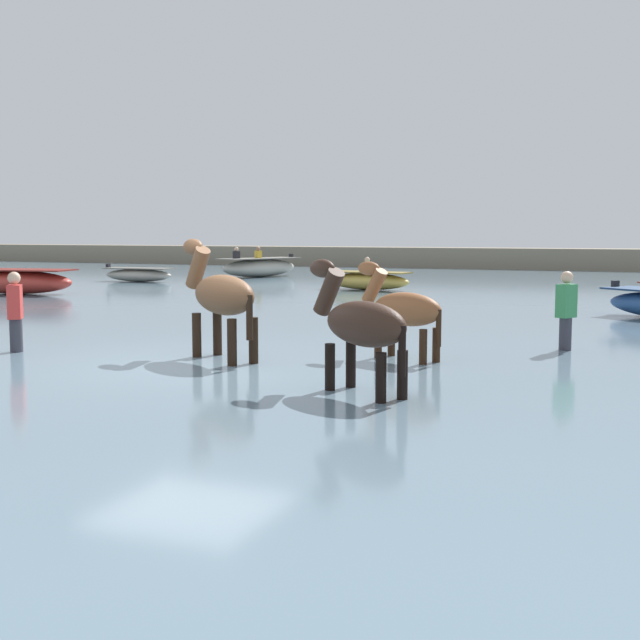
{
  "coord_description": "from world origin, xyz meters",
  "views": [
    {
      "loc": [
        6.25,
        -10.41,
        2.27
      ],
      "look_at": [
        1.21,
        2.05,
        0.85
      ],
      "focal_mm": 47.17,
      "sensor_mm": 36.0,
      "label": 1
    }
  ],
  "objects_px": {
    "boat_far_inshore": "(16,282)",
    "person_wading_close": "(566,318)",
    "boat_mid_channel": "(368,281)",
    "horse_trailing_chestnut": "(403,312)",
    "horse_lead_bay": "(221,298)",
    "boat_distant_east": "(138,275)",
    "person_onlooker_right": "(16,319)",
    "boat_distant_west": "(259,267)",
    "horse_flank_dark_bay": "(361,327)"
  },
  "relations": [
    {
      "from": "horse_trailing_chestnut",
      "to": "boat_distant_west",
      "type": "relative_size",
      "value": 0.44
    },
    {
      "from": "horse_flank_dark_bay",
      "to": "person_onlooker_right",
      "type": "xyz_separation_m",
      "value": [
        -6.26,
        1.21,
        -0.27
      ]
    },
    {
      "from": "horse_lead_bay",
      "to": "person_onlooker_right",
      "type": "bearing_deg",
      "value": -171.23
    },
    {
      "from": "horse_lead_bay",
      "to": "person_onlooker_right",
      "type": "height_order",
      "value": "horse_lead_bay"
    },
    {
      "from": "boat_distant_east",
      "to": "horse_flank_dark_bay",
      "type": "bearing_deg",
      "value": -49.51
    },
    {
      "from": "boat_mid_channel",
      "to": "boat_far_inshore",
      "type": "distance_m",
      "value": 11.09
    },
    {
      "from": "person_wading_close",
      "to": "person_onlooker_right",
      "type": "distance_m",
      "value": 8.84
    },
    {
      "from": "boat_mid_channel",
      "to": "boat_distant_west",
      "type": "bearing_deg",
      "value": 139.85
    },
    {
      "from": "horse_flank_dark_bay",
      "to": "person_onlooker_right",
      "type": "relative_size",
      "value": 1.18
    },
    {
      "from": "horse_trailing_chestnut",
      "to": "boat_far_inshore",
      "type": "xyz_separation_m",
      "value": [
        -14.82,
        8.34,
        -0.34
      ]
    },
    {
      "from": "boat_distant_west",
      "to": "horse_trailing_chestnut",
      "type": "bearing_deg",
      "value": -58.53
    },
    {
      "from": "boat_far_inshore",
      "to": "person_wading_close",
      "type": "height_order",
      "value": "person_wading_close"
    },
    {
      "from": "horse_lead_bay",
      "to": "boat_far_inshore",
      "type": "relative_size",
      "value": 0.55
    },
    {
      "from": "boat_distant_east",
      "to": "person_wading_close",
      "type": "height_order",
      "value": "person_wading_close"
    },
    {
      "from": "horse_flank_dark_bay",
      "to": "person_wading_close",
      "type": "height_order",
      "value": "horse_flank_dark_bay"
    },
    {
      "from": "horse_trailing_chestnut",
      "to": "horse_flank_dark_bay",
      "type": "relative_size",
      "value": 0.94
    },
    {
      "from": "boat_distant_west",
      "to": "boat_distant_east",
      "type": "height_order",
      "value": "boat_distant_west"
    },
    {
      "from": "horse_trailing_chestnut",
      "to": "boat_distant_east",
      "type": "xyz_separation_m",
      "value": [
        -14.93,
        15.07,
        -0.46
      ]
    },
    {
      "from": "person_wading_close",
      "to": "boat_distant_east",
      "type": "bearing_deg",
      "value": 142.45
    },
    {
      "from": "horse_trailing_chestnut",
      "to": "horse_lead_bay",
      "type": "bearing_deg",
      "value": -157.82
    },
    {
      "from": "horse_trailing_chestnut",
      "to": "boat_distant_east",
      "type": "bearing_deg",
      "value": 134.75
    },
    {
      "from": "boat_mid_channel",
      "to": "boat_distant_east",
      "type": "height_order",
      "value": "boat_mid_channel"
    },
    {
      "from": "boat_distant_west",
      "to": "boat_far_inshore",
      "type": "bearing_deg",
      "value": -103.16
    },
    {
      "from": "boat_distant_west",
      "to": "boat_far_inshore",
      "type": "relative_size",
      "value": 1.05
    },
    {
      "from": "horse_flank_dark_bay",
      "to": "boat_distant_west",
      "type": "distance_m",
      "value": 25.8
    },
    {
      "from": "boat_distant_west",
      "to": "person_wading_close",
      "type": "distance_m",
      "value": 22.91
    },
    {
      "from": "boat_mid_channel",
      "to": "boat_far_inshore",
      "type": "bearing_deg",
      "value": -148.63
    },
    {
      "from": "horse_lead_bay",
      "to": "boat_mid_channel",
      "type": "height_order",
      "value": "horse_lead_bay"
    },
    {
      "from": "boat_far_inshore",
      "to": "person_wading_close",
      "type": "xyz_separation_m",
      "value": [
        16.98,
        -6.42,
        0.14
      ]
    },
    {
      "from": "boat_distant_west",
      "to": "person_onlooker_right",
      "type": "height_order",
      "value": "person_onlooker_right"
    },
    {
      "from": "boat_distant_west",
      "to": "boat_mid_channel",
      "type": "xyz_separation_m",
      "value": [
        6.78,
        -5.72,
        -0.1
      ]
    },
    {
      "from": "horse_lead_bay",
      "to": "person_wading_close",
      "type": "xyz_separation_m",
      "value": [
        4.7,
        2.96,
        -0.41
      ]
    },
    {
      "from": "horse_flank_dark_bay",
      "to": "boat_far_inshore",
      "type": "height_order",
      "value": "horse_flank_dark_bay"
    },
    {
      "from": "horse_flank_dark_bay",
      "to": "boat_distant_east",
      "type": "height_order",
      "value": "horse_flank_dark_bay"
    },
    {
      "from": "boat_mid_channel",
      "to": "boat_distant_east",
      "type": "xyz_separation_m",
      "value": [
        -9.58,
        0.96,
        -0.04
      ]
    },
    {
      "from": "person_wading_close",
      "to": "horse_lead_bay",
      "type": "bearing_deg",
      "value": -147.79
    },
    {
      "from": "person_wading_close",
      "to": "person_onlooker_right",
      "type": "height_order",
      "value": "same"
    },
    {
      "from": "boat_distant_west",
      "to": "boat_far_inshore",
      "type": "height_order",
      "value": "boat_distant_west"
    },
    {
      "from": "person_onlooker_right",
      "to": "boat_mid_channel",
      "type": "bearing_deg",
      "value": 87.78
    },
    {
      "from": "person_onlooker_right",
      "to": "horse_flank_dark_bay",
      "type": "bearing_deg",
      "value": -10.95
    },
    {
      "from": "person_wading_close",
      "to": "horse_trailing_chestnut",
      "type": "bearing_deg",
      "value": -138.33
    },
    {
      "from": "horse_trailing_chestnut",
      "to": "horse_flank_dark_bay",
      "type": "xyz_separation_m",
      "value": [
        0.3,
        -2.77,
        0.07
      ]
    },
    {
      "from": "horse_lead_bay",
      "to": "boat_distant_west",
      "type": "bearing_deg",
      "value": 114.72
    },
    {
      "from": "person_wading_close",
      "to": "horse_flank_dark_bay",
      "type": "bearing_deg",
      "value": -111.68
    },
    {
      "from": "horse_trailing_chestnut",
      "to": "boat_far_inshore",
      "type": "height_order",
      "value": "horse_trailing_chestnut"
    },
    {
      "from": "boat_mid_channel",
      "to": "horse_lead_bay",
      "type": "bearing_deg",
      "value": -79.44
    },
    {
      "from": "boat_far_inshore",
      "to": "boat_distant_west",
      "type": "bearing_deg",
      "value": 76.84
    },
    {
      "from": "horse_trailing_chestnut",
      "to": "boat_distant_west",
      "type": "bearing_deg",
      "value": 121.47
    },
    {
      "from": "horse_trailing_chestnut",
      "to": "person_wading_close",
      "type": "relative_size",
      "value": 1.11
    },
    {
      "from": "horse_lead_bay",
      "to": "boat_distant_east",
      "type": "xyz_separation_m",
      "value": [
        -12.4,
        16.1,
        -0.67
      ]
    }
  ]
}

